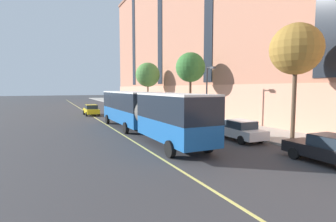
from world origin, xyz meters
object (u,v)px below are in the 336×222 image
street_lamp (208,89)px  street_tree_near_corner (296,50)px  parked_car_white_1 (141,108)px  street_tree_mid_block (190,68)px  parked_car_red_0 (129,106)px  parked_car_silver_4 (166,114)px  street_tree_far_uptown (148,75)px  parked_car_white_5 (239,130)px  taxi_cab (91,110)px  parked_car_silver_6 (191,119)px  parked_car_silver_7 (119,103)px  city_bus (143,110)px  parked_car_black_2 (331,150)px

street_lamp → street_tree_near_corner: bearing=-80.9°
parked_car_white_1 → street_lamp: size_ratio=0.72×
street_tree_mid_block → street_lamp: street_tree_mid_block is taller
parked_car_red_0 → street_tree_near_corner: (3.27, -32.33, 5.99)m
parked_car_silver_4 → street_tree_far_uptown: (3.31, 15.39, 5.57)m
parked_car_white_5 → taxi_cab: same height
parked_car_silver_6 → street_tree_far_uptown: 22.52m
parked_car_silver_7 → street_tree_mid_block: (3.22, -24.39, 5.79)m
parked_car_red_0 → parked_car_silver_4: bearing=-90.1°
city_bus → parked_car_white_5: size_ratio=4.08×
parked_car_red_0 → parked_car_black_2: same height
city_bus → parked_car_silver_7: size_ratio=4.27×
parked_car_red_0 → parked_car_silver_4: size_ratio=1.12×
parked_car_black_2 → street_tree_near_corner: (3.31, 5.13, 5.99)m
parked_car_red_0 → parked_car_silver_7: 7.60m
parked_car_white_5 → parked_car_silver_6: (0.14, 7.52, -0.00)m
city_bus → street_tree_far_uptown: street_tree_far_uptown is taller
city_bus → parked_car_red_0: (5.92, 24.66, -1.32)m
parked_car_black_2 → street_tree_mid_block: street_tree_mid_block is taller
parked_car_white_1 → street_tree_far_uptown: bearing=59.7°
city_bus → street_tree_mid_block: size_ratio=2.32×
street_tree_near_corner → city_bus: bearing=140.2°
parked_car_red_0 → parked_car_black_2: (-0.03, -37.46, 0.00)m
parked_car_silver_6 → street_tree_mid_block: bearing=61.5°
street_lamp → city_bus: bearing=-168.5°
parked_car_white_5 → street_lamp: (1.94, 7.25, 3.12)m
taxi_cab → street_tree_mid_block: bearing=-43.0°
parked_car_silver_7 → street_tree_far_uptown: (3.22, -8.85, 5.56)m
parked_car_white_1 → parked_car_silver_6: size_ratio=0.98×
parked_car_silver_4 → street_lamp: 7.41m
parked_car_silver_4 → street_tree_near_corner: street_tree_near_corner is taller
parked_car_white_1 → street_tree_near_corner: (3.39, -25.28, 6.00)m
parked_car_silver_4 → parked_car_white_5: same height
parked_car_silver_7 → taxi_cab: (-7.64, -14.27, -0.00)m
street_tree_far_uptown → parked_car_silver_6: bearing=-98.6°
parked_car_red_0 → taxi_cab: 10.10m
city_bus → parked_car_white_1: city_bus is taller
parked_car_black_2 → parked_car_white_5: (-0.10, 7.11, -0.00)m
parked_car_white_1 → parked_car_black_2: size_ratio=0.92×
parked_car_red_0 → street_tree_near_corner: bearing=-84.2°
taxi_cab → street_tree_far_uptown: bearing=26.5°
parked_car_silver_4 → parked_car_silver_6: size_ratio=0.97×
parked_car_red_0 → parked_car_black_2: size_ratio=1.02×
taxi_cab → street_tree_mid_block: 15.93m
city_bus → parked_car_silver_6: city_bus is taller
taxi_cab → parked_car_silver_4: bearing=-52.9°
parked_car_black_2 → parked_car_silver_7: bearing=89.9°
parked_car_red_0 → street_tree_near_corner: size_ratio=0.56×
parked_car_white_5 → parked_car_silver_6: bearing=89.0°
parked_car_white_1 → street_tree_mid_block: (3.39, -9.74, 5.79)m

